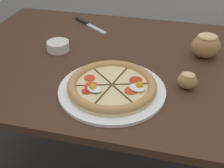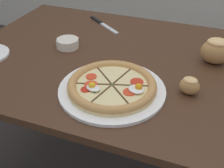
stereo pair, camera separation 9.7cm
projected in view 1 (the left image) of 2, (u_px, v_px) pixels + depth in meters
name	position (u px, v px, depth m)	size (l,w,h in m)	color
dining_table	(139.00, 78.00, 1.21)	(1.58, 0.95, 0.74)	#422819
pizza	(112.00, 86.00, 0.98)	(0.38, 0.38, 0.05)	white
ramekin_bowl	(58.00, 46.00, 1.23)	(0.10, 0.10, 0.04)	silver
bread_piece_near	(187.00, 80.00, 0.99)	(0.08, 0.06, 0.06)	#B27F47
bread_piece_far	(206.00, 45.00, 1.16)	(0.13, 0.10, 0.11)	#B27F47
knife_main	(90.00, 25.00, 1.46)	(0.22, 0.17, 0.01)	silver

